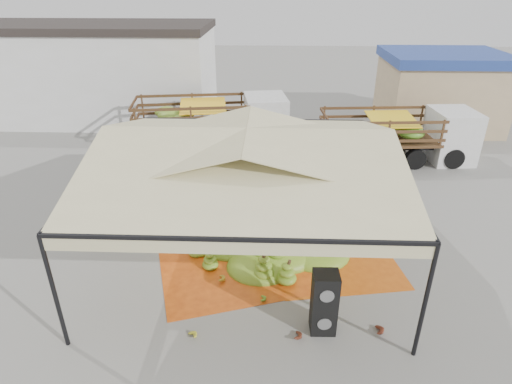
{
  "coord_description": "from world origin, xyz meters",
  "views": [
    {
      "loc": [
        0.68,
        -11.16,
        7.68
      ],
      "look_at": [
        0.2,
        1.5,
        1.3
      ],
      "focal_mm": 30.0,
      "sensor_mm": 36.0,
      "label": 1
    }
  ],
  "objects_px": {
    "truck_right": "(404,131)",
    "banana_heap": "(273,235)",
    "speaker_stack": "(324,303)",
    "vendor": "(274,159)",
    "truck_left": "(218,117)"
  },
  "relations": [
    {
      "from": "vendor",
      "to": "truck_right",
      "type": "bearing_deg",
      "value": -153.12
    },
    {
      "from": "speaker_stack",
      "to": "vendor",
      "type": "relative_size",
      "value": 0.98
    },
    {
      "from": "speaker_stack",
      "to": "vendor",
      "type": "distance_m",
      "value": 8.88
    },
    {
      "from": "truck_left",
      "to": "banana_heap",
      "type": "bearing_deg",
      "value": -81.29
    },
    {
      "from": "truck_left",
      "to": "truck_right",
      "type": "relative_size",
      "value": 1.09
    },
    {
      "from": "speaker_stack",
      "to": "vendor",
      "type": "xyz_separation_m",
      "value": [
        -1.2,
        8.8,
        0.02
      ]
    },
    {
      "from": "vendor",
      "to": "truck_left",
      "type": "distance_m",
      "value": 4.61
    },
    {
      "from": "vendor",
      "to": "truck_right",
      "type": "relative_size",
      "value": 0.24
    },
    {
      "from": "banana_heap",
      "to": "speaker_stack",
      "type": "height_order",
      "value": "speaker_stack"
    },
    {
      "from": "banana_heap",
      "to": "truck_left",
      "type": "distance_m",
      "value": 9.51
    },
    {
      "from": "vendor",
      "to": "speaker_stack",
      "type": "bearing_deg",
      "value": 104.43
    },
    {
      "from": "banana_heap",
      "to": "truck_left",
      "type": "height_order",
      "value": "truck_left"
    },
    {
      "from": "vendor",
      "to": "truck_left",
      "type": "bearing_deg",
      "value": -45.92
    },
    {
      "from": "truck_right",
      "to": "banana_heap",
      "type": "bearing_deg",
      "value": -132.42
    },
    {
      "from": "truck_right",
      "to": "vendor",
      "type": "bearing_deg",
      "value": -164.3
    }
  ]
}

